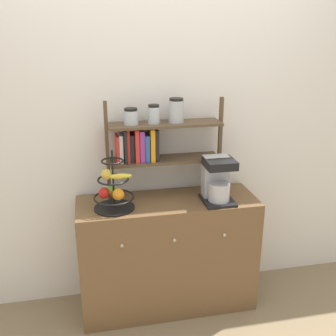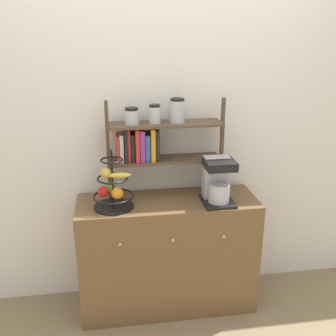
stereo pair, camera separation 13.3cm
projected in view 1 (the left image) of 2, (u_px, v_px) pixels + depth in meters
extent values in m
plane|color=#847051|center=(174.00, 321.00, 2.78)|extent=(12.00, 12.00, 0.00)
cube|color=silver|center=(160.00, 127.00, 2.79)|extent=(7.00, 0.05, 2.60)
cube|color=brown|center=(168.00, 254.00, 2.84)|extent=(1.24, 0.43, 0.84)
sphere|color=#B2AD8C|center=(122.00, 246.00, 2.49)|extent=(0.02, 0.02, 0.02)
sphere|color=#B2AD8C|center=(175.00, 240.00, 2.56)|extent=(0.02, 0.02, 0.02)
sphere|color=#B2AD8C|center=(224.00, 235.00, 2.62)|extent=(0.02, 0.02, 0.02)
cube|color=black|center=(217.00, 200.00, 2.68)|extent=(0.21, 0.24, 0.02)
cube|color=#B7B7BC|center=(215.00, 176.00, 2.69)|extent=(0.17, 0.10, 0.29)
cylinder|color=#B7B7BC|center=(219.00, 192.00, 2.64)|extent=(0.14, 0.14, 0.13)
cube|color=black|center=(220.00, 163.00, 2.58)|extent=(0.20, 0.19, 0.06)
cylinder|color=black|center=(115.00, 208.00, 2.58)|extent=(0.27, 0.27, 0.01)
cylinder|color=black|center=(113.00, 179.00, 2.51)|extent=(0.01, 0.01, 0.39)
torus|color=black|center=(114.00, 197.00, 2.56)|extent=(0.26, 0.26, 0.01)
torus|color=black|center=(113.00, 179.00, 2.51)|extent=(0.20, 0.20, 0.01)
torus|color=black|center=(112.00, 161.00, 2.47)|extent=(0.15, 0.15, 0.01)
sphere|color=red|center=(104.00, 193.00, 2.53)|extent=(0.07, 0.07, 0.07)
sphere|color=#6BAD33|center=(112.00, 190.00, 2.57)|extent=(0.07, 0.07, 0.07)
sphere|color=orange|center=(118.00, 194.00, 2.50)|extent=(0.08, 0.08, 0.08)
ellipsoid|color=yellow|center=(120.00, 176.00, 2.50)|extent=(0.15, 0.04, 0.04)
sphere|color=gold|center=(106.00, 174.00, 2.50)|extent=(0.07, 0.07, 0.07)
cube|color=brown|center=(107.00, 152.00, 2.62)|extent=(0.02, 0.02, 0.68)
cube|color=brown|center=(220.00, 145.00, 2.77)|extent=(0.02, 0.02, 0.68)
cube|color=brown|center=(165.00, 160.00, 2.73)|extent=(0.76, 0.20, 0.02)
cube|color=brown|center=(165.00, 124.00, 2.64)|extent=(0.76, 0.20, 0.02)
cube|color=red|center=(117.00, 149.00, 2.63)|extent=(0.02, 0.14, 0.18)
cube|color=white|center=(121.00, 148.00, 2.63)|extent=(0.03, 0.12, 0.19)
cube|color=black|center=(125.00, 145.00, 2.63)|extent=(0.02, 0.16, 0.22)
cube|color=red|center=(128.00, 145.00, 2.64)|extent=(0.02, 0.12, 0.22)
cube|color=black|center=(132.00, 147.00, 2.65)|extent=(0.03, 0.13, 0.19)
cube|color=red|center=(136.00, 144.00, 2.65)|extent=(0.03, 0.16, 0.22)
cube|color=#8C338C|center=(141.00, 145.00, 2.66)|extent=(0.03, 0.16, 0.22)
cube|color=#2D599E|center=(146.00, 147.00, 2.67)|extent=(0.03, 0.14, 0.18)
cube|color=orange|center=(151.00, 144.00, 2.67)|extent=(0.03, 0.16, 0.22)
cube|color=black|center=(156.00, 144.00, 2.68)|extent=(0.02, 0.14, 0.21)
cylinder|color=silver|center=(131.00, 117.00, 2.58)|extent=(0.10, 0.10, 0.09)
cylinder|color=black|center=(131.00, 109.00, 2.56)|extent=(0.09, 0.09, 0.02)
cylinder|color=silver|center=(154.00, 115.00, 2.61)|extent=(0.08, 0.08, 0.11)
cylinder|color=black|center=(154.00, 106.00, 2.59)|extent=(0.07, 0.07, 0.02)
cylinder|color=#ADB2B7|center=(176.00, 112.00, 2.63)|extent=(0.10, 0.10, 0.15)
cylinder|color=black|center=(176.00, 99.00, 2.60)|extent=(0.09, 0.09, 0.02)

